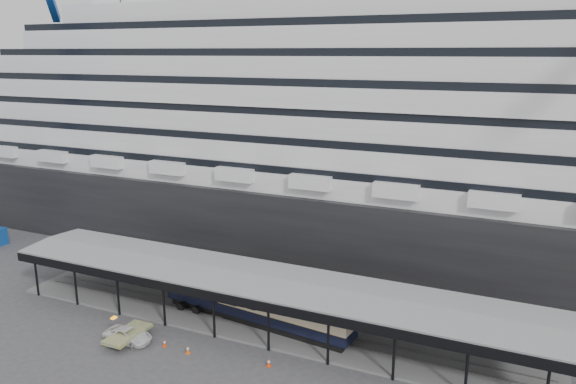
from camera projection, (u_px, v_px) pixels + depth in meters
name	position (u px, v px, depth m)	size (l,w,h in m)	color
ground	(236.00, 348.00, 51.79)	(200.00, 200.00, 0.00)	#3C3C3F
cruise_ship	(351.00, 115.00, 75.57)	(130.00, 30.00, 43.90)	black
platform_canopy	(261.00, 303.00, 55.63)	(56.00, 9.18, 5.30)	slate
port_truck	(128.00, 335.00, 52.76)	(2.19, 4.75, 1.32)	silver
pullman_carriage	(256.00, 301.00, 55.81)	(21.27, 5.12, 20.71)	black
traffic_cone_left	(165.00, 343.00, 51.99)	(0.38, 0.38, 0.72)	#DC420C
traffic_cone_mid	(188.00, 350.00, 50.78)	(0.41, 0.41, 0.78)	#F15B0D
traffic_cone_right	(269.00, 362.00, 48.68)	(0.43, 0.43, 0.76)	#F13F0D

